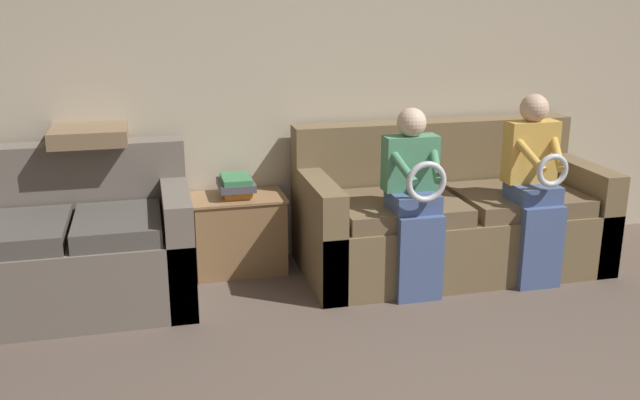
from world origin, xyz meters
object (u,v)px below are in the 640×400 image
at_px(couch_main, 448,218).
at_px(child_left_seated, 415,195).
at_px(child_right_seated, 535,183).
at_px(side_shelf, 239,232).
at_px(throw_pillow, 89,134).
at_px(couch_side, 76,250).
at_px(book_stack, 236,185).

relative_size(couch_main, child_left_seated, 1.75).
xyz_separation_m(child_right_seated, side_shelf, (-1.82, 0.63, -0.40)).
relative_size(couch_main, side_shelf, 3.28).
height_order(couch_main, throw_pillow, throw_pillow).
relative_size(couch_side, child_right_seated, 1.13).
bearing_deg(couch_main, child_left_seated, -136.29).
relative_size(couch_side, side_shelf, 2.21).
distance_m(couch_side, child_left_seated, 2.08).
height_order(child_right_seated, throw_pillow, child_right_seated).
height_order(child_left_seated, side_shelf, child_left_seated).
relative_size(side_shelf, book_stack, 2.00).
distance_m(child_left_seated, throw_pillow, 2.05).
bearing_deg(child_left_seated, child_right_seated, 0.48).
height_order(child_left_seated, throw_pillow, child_left_seated).
bearing_deg(child_left_seated, side_shelf, 147.78).
distance_m(couch_main, throw_pillow, 2.42).
distance_m(child_right_seated, side_shelf, 1.97).
bearing_deg(child_right_seated, couch_side, 173.09).
xyz_separation_m(child_left_seated, child_right_seated, (0.82, 0.01, 0.03)).
distance_m(child_left_seated, side_shelf, 1.24).
height_order(couch_main, child_right_seated, child_right_seated).
bearing_deg(child_right_seated, child_left_seated, -179.52).
bearing_deg(couch_side, book_stack, 15.62).
bearing_deg(side_shelf, couch_main, -9.69).
bearing_deg(child_right_seated, side_shelf, 161.05).
relative_size(couch_side, book_stack, 4.42).
height_order(couch_side, throw_pillow, throw_pillow).
bearing_deg(throw_pillow, book_stack, -1.36).
bearing_deg(side_shelf, throw_pillow, 178.40).
relative_size(book_stack, throw_pillow, 0.67).
xyz_separation_m(child_left_seated, throw_pillow, (-1.91, 0.66, 0.34)).
bearing_deg(couch_main, child_right_seated, -43.21).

